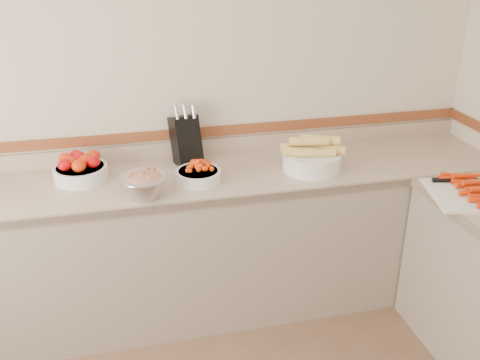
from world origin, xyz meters
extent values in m
plane|color=beige|center=(0.00, 2.00, 1.30)|extent=(4.00, 0.00, 4.00)
cube|color=#C3A88E|center=(0.00, 1.68, 0.88)|extent=(4.00, 0.65, 0.04)
cube|color=#9F917F|center=(0.00, 1.68, 0.43)|extent=(4.00, 0.63, 0.86)
cube|color=gray|center=(0.00, 1.36, 0.88)|extent=(4.00, 0.02, 0.04)
cube|color=#C3A88E|center=(0.00, 1.99, 0.95)|extent=(4.00, 0.02, 0.10)
cube|color=brown|center=(0.00, 1.99, 1.05)|extent=(4.00, 0.02, 0.06)
cube|color=black|center=(0.15, 1.90, 1.04)|extent=(0.20, 0.22, 0.31)
cylinder|color=silver|center=(0.10, 1.87, 1.22)|extent=(0.03, 0.04, 0.08)
cylinder|color=silver|center=(0.15, 1.87, 1.22)|extent=(0.03, 0.04, 0.08)
cylinder|color=silver|center=(0.20, 1.87, 1.22)|extent=(0.03, 0.04, 0.08)
cylinder|color=silver|center=(0.10, 1.90, 1.22)|extent=(0.03, 0.04, 0.08)
cylinder|color=silver|center=(0.15, 1.90, 1.22)|extent=(0.03, 0.04, 0.08)
cylinder|color=silver|center=(0.20, 1.90, 1.22)|extent=(0.03, 0.04, 0.08)
cylinder|color=silver|center=(0.10, 1.93, 1.22)|extent=(0.03, 0.04, 0.08)
cylinder|color=silver|center=(0.15, 1.93, 1.22)|extent=(0.03, 0.04, 0.08)
cylinder|color=silver|center=(0.20, 1.93, 1.22)|extent=(0.03, 0.04, 0.08)
cylinder|color=white|center=(-0.47, 1.78, 0.94)|extent=(0.30, 0.30, 0.08)
torus|color=white|center=(-0.47, 1.78, 0.97)|extent=(0.30, 0.30, 0.01)
cylinder|color=white|center=(-0.47, 1.78, 0.97)|extent=(0.26, 0.26, 0.01)
ellipsoid|color=red|center=(-0.54, 1.74, 1.01)|extent=(0.08, 0.08, 0.07)
ellipsoid|color=red|center=(-0.47, 1.70, 1.01)|extent=(0.08, 0.08, 0.07)
ellipsoid|color=red|center=(-0.39, 1.75, 1.01)|extent=(0.08, 0.08, 0.07)
ellipsoid|color=red|center=(-0.54, 1.83, 1.01)|extent=(0.08, 0.08, 0.07)
ellipsoid|color=red|center=(-0.47, 1.79, 1.01)|extent=(0.08, 0.08, 0.07)
ellipsoid|color=red|center=(-0.39, 1.84, 1.01)|extent=(0.08, 0.08, 0.07)
ellipsoid|color=red|center=(-0.49, 1.86, 1.01)|extent=(0.08, 0.08, 0.07)
ellipsoid|color=red|center=(-0.43, 1.77, 1.01)|extent=(0.08, 0.08, 0.07)
ellipsoid|color=red|center=(-0.47, 1.83, 1.01)|extent=(0.08, 0.08, 0.07)
ellipsoid|color=red|center=(-0.52, 1.77, 1.01)|extent=(0.08, 0.08, 0.07)
cylinder|color=white|center=(0.17, 1.60, 0.93)|extent=(0.25, 0.25, 0.07)
torus|color=white|center=(0.17, 1.60, 0.96)|extent=(0.25, 0.25, 0.01)
cylinder|color=white|center=(0.17, 1.60, 0.96)|extent=(0.22, 0.22, 0.01)
sphere|color=#F64008|center=(0.22, 1.60, 1.00)|extent=(0.03, 0.03, 0.03)
sphere|color=#F64008|center=(0.14, 1.56, 0.99)|extent=(0.03, 0.03, 0.03)
sphere|color=#F64008|center=(0.11, 1.60, 1.00)|extent=(0.03, 0.03, 0.03)
sphere|color=#F64008|center=(0.17, 1.60, 1.02)|extent=(0.03, 0.03, 0.03)
sphere|color=#F64008|center=(0.17, 1.69, 0.99)|extent=(0.03, 0.03, 0.03)
sphere|color=#F64008|center=(0.17, 1.62, 1.01)|extent=(0.03, 0.03, 0.03)
sphere|color=#F64008|center=(0.17, 1.62, 1.01)|extent=(0.03, 0.03, 0.03)
sphere|color=#F64008|center=(0.16, 1.60, 1.01)|extent=(0.03, 0.03, 0.03)
sphere|color=#F64008|center=(0.15, 1.66, 0.99)|extent=(0.03, 0.03, 0.03)
sphere|color=#F64008|center=(0.21, 1.56, 1.00)|extent=(0.03, 0.03, 0.03)
sphere|color=#F64008|center=(0.15, 1.57, 1.01)|extent=(0.03, 0.03, 0.03)
sphere|color=#F64008|center=(0.24, 1.65, 0.99)|extent=(0.03, 0.03, 0.03)
sphere|color=#F64008|center=(0.20, 1.54, 1.00)|extent=(0.03, 0.03, 0.03)
sphere|color=#F64008|center=(0.22, 1.55, 0.99)|extent=(0.03, 0.03, 0.03)
sphere|color=#F64008|center=(0.22, 1.63, 1.00)|extent=(0.03, 0.03, 0.03)
sphere|color=#F64008|center=(0.15, 1.60, 1.02)|extent=(0.03, 0.03, 0.03)
sphere|color=#F64008|center=(0.20, 1.54, 1.00)|extent=(0.03, 0.03, 0.03)
sphere|color=#F64008|center=(0.18, 1.53, 0.99)|extent=(0.03, 0.03, 0.03)
sphere|color=#F64008|center=(0.15, 1.59, 1.02)|extent=(0.03, 0.03, 0.03)
sphere|color=#F64008|center=(0.12, 1.56, 0.99)|extent=(0.03, 0.03, 0.03)
sphere|color=#F64008|center=(0.24, 1.62, 0.99)|extent=(0.03, 0.03, 0.03)
sphere|color=#F64008|center=(0.12, 1.55, 0.99)|extent=(0.03, 0.03, 0.03)
sphere|color=#F64008|center=(0.18, 1.68, 0.99)|extent=(0.03, 0.03, 0.03)
sphere|color=#F64008|center=(0.20, 1.63, 1.01)|extent=(0.03, 0.03, 0.03)
sphere|color=#F64008|center=(0.18, 1.60, 1.01)|extent=(0.03, 0.03, 0.03)
sphere|color=#F64008|center=(0.17, 1.60, 1.02)|extent=(0.03, 0.03, 0.03)
sphere|color=#F64008|center=(0.17, 1.60, 1.02)|extent=(0.03, 0.03, 0.03)
sphere|color=#F64008|center=(0.16, 1.60, 1.02)|extent=(0.03, 0.03, 0.03)
sphere|color=#F64008|center=(0.20, 1.67, 0.99)|extent=(0.03, 0.03, 0.03)
sphere|color=#F64008|center=(0.11, 1.63, 0.99)|extent=(0.03, 0.03, 0.03)
sphere|color=#F64008|center=(0.17, 1.64, 1.00)|extent=(0.03, 0.03, 0.03)
sphere|color=#F64008|center=(0.16, 1.63, 1.01)|extent=(0.03, 0.03, 0.03)
sphere|color=#F64008|center=(0.20, 1.63, 1.01)|extent=(0.03, 0.03, 0.03)
cylinder|color=white|center=(0.84, 1.61, 0.95)|extent=(0.34, 0.34, 0.10)
torus|color=white|center=(0.84, 1.61, 1.00)|extent=(0.34, 0.34, 0.01)
cylinder|color=#FACE67|center=(0.77, 1.59, 1.03)|extent=(0.23, 0.12, 0.05)
cylinder|color=#FACE67|center=(0.84, 1.56, 1.03)|extent=(0.23, 0.09, 0.05)
cylinder|color=#FACE67|center=(0.92, 1.59, 1.03)|extent=(0.23, 0.15, 0.05)
cylinder|color=#FACE67|center=(0.78, 1.66, 1.03)|extent=(0.23, 0.11, 0.05)
cylinder|color=#FACE67|center=(0.88, 1.67, 1.03)|extent=(0.22, 0.16, 0.05)
cylinder|color=#FACE67|center=(0.82, 1.61, 1.08)|extent=(0.23, 0.10, 0.05)
cylinder|color=#FACE67|center=(0.89, 1.63, 1.08)|extent=(0.23, 0.14, 0.05)
cylinder|color=#B2B2BA|center=(-0.14, 1.47, 0.96)|extent=(0.25, 0.25, 0.12)
torus|color=#B2B2BA|center=(-0.14, 1.47, 1.01)|extent=(0.26, 0.26, 0.01)
ellipsoid|color=#CB1752|center=(-0.14, 1.47, 1.00)|extent=(0.21, 0.21, 0.07)
cube|color=#CB1752|center=(-0.20, 1.47, 1.04)|extent=(0.02, 0.02, 0.02)
cube|color=#AED165|center=(-0.11, 1.43, 1.03)|extent=(0.02, 0.02, 0.02)
cube|color=#CB1752|center=(-0.14, 1.46, 1.04)|extent=(0.02, 0.02, 0.02)
cube|color=#AED165|center=(-0.13, 1.53, 1.02)|extent=(0.02, 0.02, 0.02)
cube|color=#CB1752|center=(-0.16, 1.47, 1.03)|extent=(0.02, 0.02, 0.02)
cube|color=#AED165|center=(-0.08, 1.50, 1.02)|extent=(0.02, 0.02, 0.02)
cube|color=#CB1752|center=(-0.11, 1.55, 1.03)|extent=(0.02, 0.02, 0.02)
cube|color=#AED165|center=(-0.21, 1.45, 1.02)|extent=(0.02, 0.02, 0.02)
cube|color=#CB1752|center=(-0.19, 1.44, 1.02)|extent=(0.02, 0.02, 0.02)
cube|color=#AED165|center=(-0.14, 1.48, 1.02)|extent=(0.02, 0.02, 0.02)
cube|color=#CB1752|center=(-0.11, 1.51, 1.02)|extent=(0.02, 0.02, 0.02)
cube|color=#AED165|center=(-0.08, 1.52, 1.03)|extent=(0.02, 0.02, 0.02)
cube|color=#CB1752|center=(-0.13, 1.49, 1.04)|extent=(0.02, 0.02, 0.02)
cube|color=#AED165|center=(-0.12, 1.47, 1.03)|extent=(0.02, 0.02, 0.02)
cube|color=white|center=(1.58, 1.07, 0.91)|extent=(0.59, 0.51, 0.02)
cone|color=#F33908|center=(1.58, 1.09, 0.93)|extent=(0.20, 0.08, 0.03)
cone|color=#F33908|center=(1.58, 1.12, 0.96)|extent=(0.20, 0.08, 0.03)
cone|color=#F33908|center=(1.58, 1.15, 0.93)|extent=(0.20, 0.08, 0.03)
cone|color=#F33908|center=(1.58, 1.18, 0.93)|extent=(0.20, 0.08, 0.03)
cone|color=#F33908|center=(1.58, 1.21, 0.96)|extent=(0.20, 0.08, 0.03)
cone|color=#F33908|center=(1.58, 1.24, 0.93)|extent=(0.20, 0.08, 0.03)
cone|color=#F33908|center=(1.58, 1.27, 0.93)|extent=(0.20, 0.08, 0.03)
cube|color=silver|center=(1.63, 1.25, 0.92)|extent=(0.22, 0.09, 0.00)
cube|color=black|center=(1.47, 1.25, 0.93)|extent=(0.11, 0.05, 0.02)
camera|label=1|loc=(-0.23, -1.10, 2.15)|focal=40.00mm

